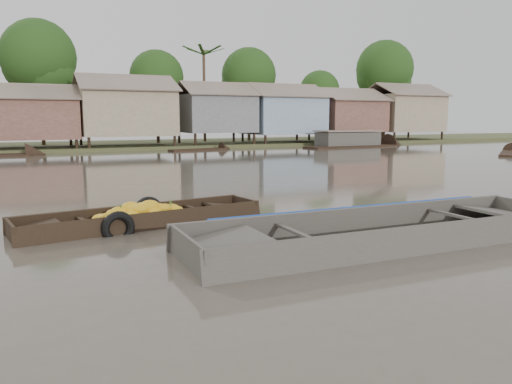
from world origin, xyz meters
name	(u,v)px	position (x,y,z in m)	size (l,w,h in m)	color
ground	(302,241)	(0.00, 0.00, 0.00)	(120.00, 120.00, 0.00)	#524A3F
riverbank	(127,107)	(3.03, 31.86, 3.07)	(120.00, 12.47, 10.22)	#384723
banana_boat	(140,219)	(-2.44, 2.71, 0.14)	(5.42, 2.02, 0.75)	black
viewer_boat	(387,238)	(1.42, -0.69, 0.07)	(7.90, 2.23, 0.63)	#45403A
distant_boats	(275,147)	(11.99, 24.12, 0.22)	(47.82, 15.18, 1.38)	black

